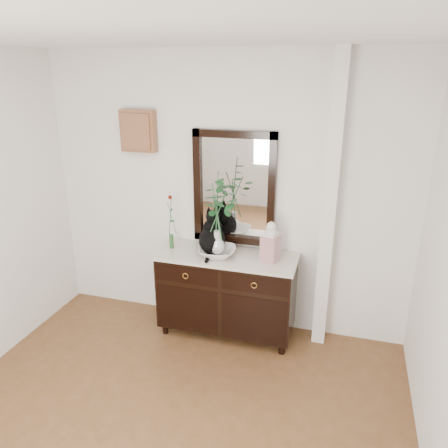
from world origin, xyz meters
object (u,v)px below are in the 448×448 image
(ginger_jar, at_px, (271,241))
(cat, at_px, (212,232))
(sideboard, at_px, (227,290))
(lotus_bowl, at_px, (217,252))

(ginger_jar, bearing_deg, cat, 175.91)
(cat, xyz_separation_m, ginger_jar, (0.57, -0.04, -0.01))
(sideboard, height_order, ginger_jar, ginger_jar)
(cat, relative_size, lotus_bowl, 1.20)
(cat, distance_m, ginger_jar, 0.58)
(cat, distance_m, lotus_bowl, 0.20)
(cat, height_order, ginger_jar, cat)
(sideboard, distance_m, cat, 0.60)
(lotus_bowl, bearing_deg, ginger_jar, 5.28)
(sideboard, relative_size, cat, 3.25)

